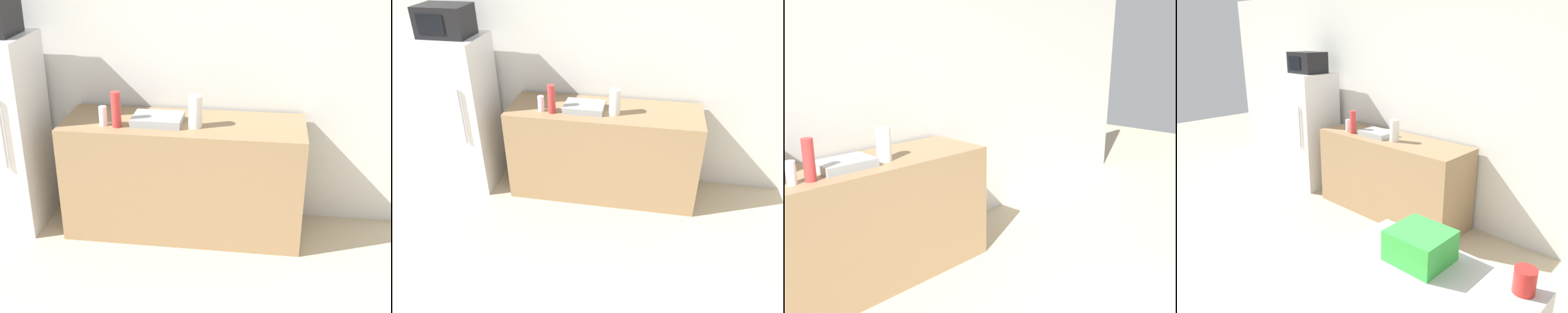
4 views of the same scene
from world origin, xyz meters
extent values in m
cube|color=silver|center=(0.00, 3.30, 1.30)|extent=(8.00, 0.06, 2.60)
cube|color=silver|center=(-1.57, 2.89, 0.78)|extent=(0.60, 0.57, 1.57)
cylinder|color=#B7B7BC|center=(-1.41, 2.59, 0.90)|extent=(0.02, 0.02, 0.55)
cube|color=#937551|center=(-0.11, 2.93, 0.47)|extent=(1.85, 0.61, 0.94)
cube|color=#9EA3A8|center=(-0.30, 2.88, 0.97)|extent=(0.38, 0.27, 0.06)
cylinder|color=red|center=(-0.59, 2.77, 1.07)|extent=(0.07, 0.07, 0.27)
cylinder|color=silver|center=(-0.69, 2.79, 1.01)|extent=(0.06, 0.06, 0.15)
cylinder|color=white|center=(-0.01, 2.85, 1.06)|extent=(0.10, 0.10, 0.24)
camera|label=1|loc=(0.50, -0.90, 2.41)|focal=50.00mm
camera|label=2|loc=(0.32, -0.38, 2.44)|focal=35.00mm
camera|label=3|loc=(-1.67, 0.26, 1.76)|focal=40.00mm
camera|label=4|loc=(2.63, -0.26, 2.07)|focal=35.00mm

